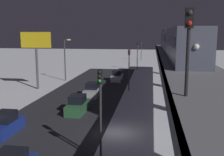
{
  "coord_description": "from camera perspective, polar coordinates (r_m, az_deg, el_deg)",
  "views": [
    {
      "loc": [
        -3.17,
        22.79,
        8.84
      ],
      "look_at": [
        3.06,
        -19.55,
        1.62
      ],
      "focal_mm": 43.46,
      "sensor_mm": 36.0,
      "label": 1
    }
  ],
  "objects": [
    {
      "name": "ground_plane",
      "position": [
        24.65,
        0.43,
        -11.44
      ],
      "size": [
        240.0,
        240.0,
        0.0
      ],
      "primitive_type": "plane",
      "color": "white"
    },
    {
      "name": "avenue_asphalt",
      "position": [
        26.22,
        -13.6,
        -10.4
      ],
      "size": [
        11.0,
        84.5,
        0.01
      ],
      "primitive_type": "cube",
      "color": "#28282D",
      "rests_on": "ground_plane"
    },
    {
      "name": "elevated_railway",
      "position": [
        23.31,
        16.07,
        -0.07
      ],
      "size": [
        5.0,
        84.5,
        5.92
      ],
      "color": "slate",
      "rests_on": "ground_plane"
    },
    {
      "name": "subway_train",
      "position": [
        39.4,
        13.24,
        7.66
      ],
      "size": [
        2.94,
        36.87,
        3.4
      ],
      "color": "#4C5160",
      "rests_on": "elevated_railway"
    },
    {
      "name": "rail_signal",
      "position": [
        12.73,
        15.81,
        8.33
      ],
      "size": [
        0.36,
        0.41,
        4.0
      ],
      "color": "black",
      "rests_on": "elevated_railway"
    },
    {
      "name": "sedan_white",
      "position": [
        50.04,
        1.05,
        0.31
      ],
      "size": [
        1.91,
        4.28,
        1.97
      ],
      "rotation": [
        0.0,
        0.0,
        3.14
      ],
      "color": "silver",
      "rests_on": "ground_plane"
    },
    {
      "name": "sedan_green",
      "position": [
        30.65,
        -7.27,
        -5.72
      ],
      "size": [
        1.8,
        4.4,
        1.97
      ],
      "rotation": [
        0.0,
        0.0,
        3.14
      ],
      "color": "#2D6038",
      "rests_on": "ground_plane"
    },
    {
      "name": "sedan_silver",
      "position": [
        37.92,
        -4.14,
        -2.7
      ],
      "size": [
        1.8,
        4.42,
        1.97
      ],
      "rotation": [
        0.0,
        0.0,
        3.14
      ],
      "color": "#B2B2B7",
      "rests_on": "ground_plane"
    },
    {
      "name": "sedan_blue_2",
      "position": [
        26.04,
        -21.58,
        -9.12
      ],
      "size": [
        1.8,
        4.03,
        1.97
      ],
      "color": "navy",
      "rests_on": "ground_plane"
    },
    {
      "name": "traffic_light_near",
      "position": [
        18.48,
        -2.47,
        -4.99
      ],
      "size": [
        0.32,
        0.44,
        6.4
      ],
      "color": "#2D2D2D",
      "rests_on": "ground_plane"
    },
    {
      "name": "traffic_light_mid",
      "position": [
        41.18,
        3.61,
        3.08
      ],
      "size": [
        0.32,
        0.44,
        6.4
      ],
      "color": "#2D2D2D",
      "rests_on": "ground_plane"
    },
    {
      "name": "traffic_light_far",
      "position": [
        64.24,
        5.36,
        5.39
      ],
      "size": [
        0.32,
        0.44,
        6.4
      ],
      "color": "#2D2D2D",
      "rests_on": "ground_plane"
    },
    {
      "name": "traffic_light_distant",
      "position": [
        87.38,
        6.18,
        6.47
      ],
      "size": [
        0.32,
        0.44,
        6.4
      ],
      "color": "#2D2D2D",
      "rests_on": "ground_plane"
    },
    {
      "name": "commercial_billboard",
      "position": [
        43.74,
        -15.69,
        6.58
      ],
      "size": [
        4.8,
        0.36,
        8.9
      ],
      "color": "#4C4C51",
      "rests_on": "ground_plane"
    },
    {
      "name": "street_lamp_far",
      "position": [
        50.42,
        -9.66,
        4.86
      ],
      "size": [
        1.35,
        0.44,
        7.65
      ],
      "color": "#38383D",
      "rests_on": "ground_plane"
    }
  ]
}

